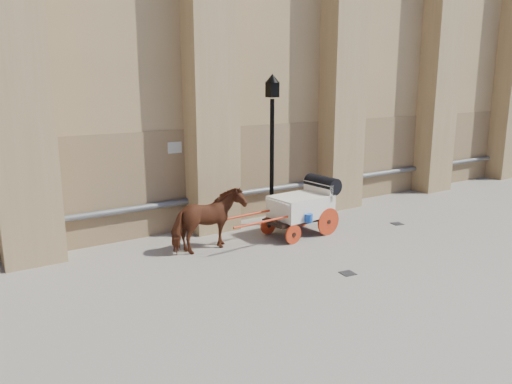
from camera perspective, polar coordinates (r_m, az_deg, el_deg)
ground at (r=12.75m, az=6.95°, el=-7.50°), size 90.00×90.00×0.00m
horse at (r=12.98m, az=-5.48°, el=-3.29°), size 2.00×1.04×1.64m
carriage at (r=14.45m, az=5.53°, el=-1.40°), size 3.76×1.39×1.62m
street_lamp at (r=14.94m, az=1.83°, el=5.22°), size 0.43×0.43×4.55m
drain_grate_near at (r=11.89m, az=10.44°, el=-9.12°), size 0.36×0.36×0.01m
drain_grate_far at (r=16.14m, az=15.83°, el=-3.50°), size 0.39×0.39×0.01m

